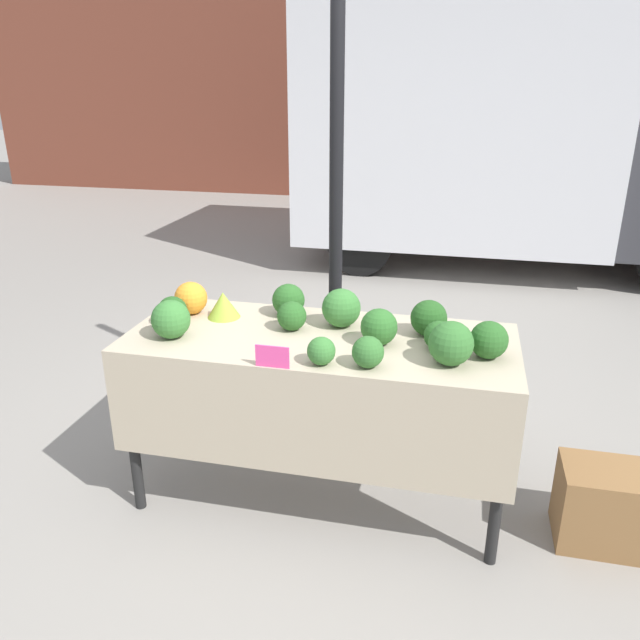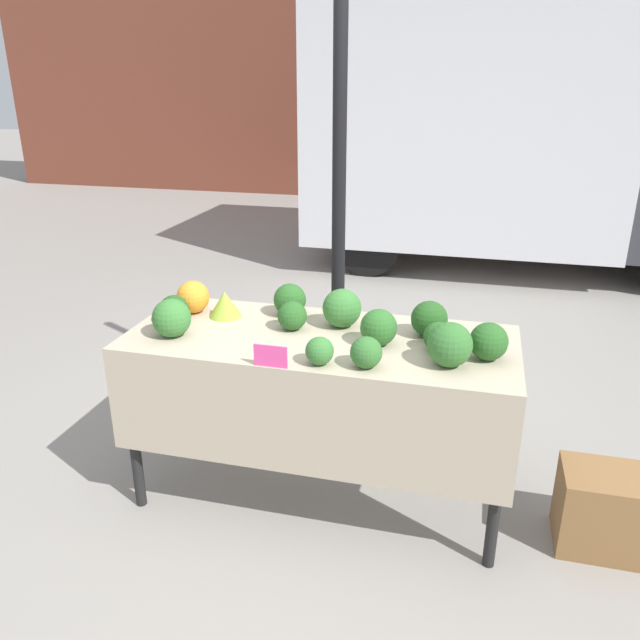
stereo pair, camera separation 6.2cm
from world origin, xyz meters
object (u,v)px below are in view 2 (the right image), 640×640
object	(u,v)px
orange_cauliflower	(193,297)
produce_crate	(608,510)
price_sign	(270,356)
parked_truck	(518,129)

from	to	relation	value
orange_cauliflower	produce_crate	size ratio (longest dim) A/B	0.39
price_sign	produce_crate	distance (m)	1.59
price_sign	parked_truck	bearing A→B (deg)	77.80
parked_truck	price_sign	distance (m)	5.12
orange_cauliflower	produce_crate	xyz separation A→B (m)	(1.97, -0.20, -0.73)
orange_cauliflower	price_sign	xyz separation A→B (m)	(0.57, -0.50, -0.03)
price_sign	produce_crate	bearing A→B (deg)	11.87
parked_truck	price_sign	size ratio (longest dim) A/B	32.50
price_sign	produce_crate	world-z (taller)	price_sign
parked_truck	orange_cauliflower	distance (m)	4.79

